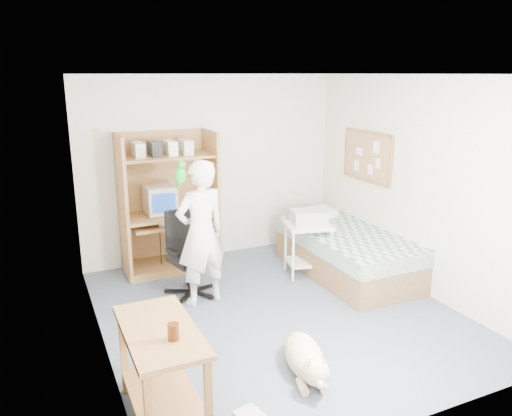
{
  "coord_description": "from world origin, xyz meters",
  "views": [
    {
      "loc": [
        -2.26,
        -4.4,
        2.51
      ],
      "look_at": [
        -0.02,
        0.5,
        1.05
      ],
      "focal_mm": 35.0,
      "sensor_mm": 36.0,
      "label": 1
    }
  ],
  "objects_px": {
    "side_desk": "(161,360)",
    "dog": "(306,358)",
    "computer_hutch": "(168,208)",
    "printer_cart": "(308,241)",
    "office_chair": "(189,265)",
    "bed": "(345,252)",
    "person": "(201,233)"
  },
  "relations": [
    {
      "from": "side_desk",
      "to": "person",
      "type": "relative_size",
      "value": 0.61
    },
    {
      "from": "computer_hutch",
      "to": "dog",
      "type": "bearing_deg",
      "value": -82.12
    },
    {
      "from": "person",
      "to": "dog",
      "type": "bearing_deg",
      "value": 89.09
    },
    {
      "from": "bed",
      "to": "person",
      "type": "xyz_separation_m",
      "value": [
        -1.95,
        -0.04,
        0.53
      ]
    },
    {
      "from": "bed",
      "to": "printer_cart",
      "type": "xyz_separation_m",
      "value": [
        -0.45,
        0.17,
        0.16
      ]
    },
    {
      "from": "dog",
      "to": "printer_cart",
      "type": "relative_size",
      "value": 1.41
    },
    {
      "from": "bed",
      "to": "dog",
      "type": "distance_m",
      "value": 2.38
    },
    {
      "from": "side_desk",
      "to": "dog",
      "type": "relative_size",
      "value": 1.05
    },
    {
      "from": "bed",
      "to": "office_chair",
      "type": "height_order",
      "value": "office_chair"
    },
    {
      "from": "side_desk",
      "to": "office_chair",
      "type": "height_order",
      "value": "office_chair"
    },
    {
      "from": "computer_hutch",
      "to": "person",
      "type": "xyz_separation_m",
      "value": [
        0.05,
        -1.17,
        -0.01
      ]
    },
    {
      "from": "office_chair",
      "to": "printer_cart",
      "type": "distance_m",
      "value": 1.56
    },
    {
      "from": "computer_hutch",
      "to": "printer_cart",
      "type": "height_order",
      "value": "computer_hutch"
    },
    {
      "from": "dog",
      "to": "office_chair",
      "type": "bearing_deg",
      "value": 116.23
    },
    {
      "from": "side_desk",
      "to": "office_chair",
      "type": "distance_m",
      "value": 2.24
    },
    {
      "from": "bed",
      "to": "printer_cart",
      "type": "relative_size",
      "value": 3.01
    },
    {
      "from": "dog",
      "to": "printer_cart",
      "type": "height_order",
      "value": "printer_cart"
    },
    {
      "from": "computer_hutch",
      "to": "dog",
      "type": "relative_size",
      "value": 1.9
    },
    {
      "from": "side_desk",
      "to": "printer_cart",
      "type": "relative_size",
      "value": 1.49
    },
    {
      "from": "office_chair",
      "to": "person",
      "type": "distance_m",
      "value": 0.56
    },
    {
      "from": "dog",
      "to": "printer_cart",
      "type": "bearing_deg",
      "value": 74.13
    },
    {
      "from": "office_chair",
      "to": "computer_hutch",
      "type": "bearing_deg",
      "value": 77.15
    },
    {
      "from": "person",
      "to": "dog",
      "type": "relative_size",
      "value": 1.72
    },
    {
      "from": "side_desk",
      "to": "dog",
      "type": "distance_m",
      "value": 1.29
    },
    {
      "from": "person",
      "to": "dog",
      "type": "distance_m",
      "value": 1.87
    },
    {
      "from": "side_desk",
      "to": "computer_hutch",
      "type": "bearing_deg",
      "value": 73.86
    },
    {
      "from": "bed",
      "to": "side_desk",
      "type": "relative_size",
      "value": 2.02
    },
    {
      "from": "dog",
      "to": "printer_cart",
      "type": "distance_m",
      "value": 2.27
    },
    {
      "from": "computer_hutch",
      "to": "side_desk",
      "type": "bearing_deg",
      "value": -106.14
    },
    {
      "from": "bed",
      "to": "office_chair",
      "type": "distance_m",
      "value": 2.03
    },
    {
      "from": "computer_hutch",
      "to": "side_desk",
      "type": "distance_m",
      "value": 3.08
    },
    {
      "from": "side_desk",
      "to": "printer_cart",
      "type": "bearing_deg",
      "value": 39.71
    }
  ]
}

